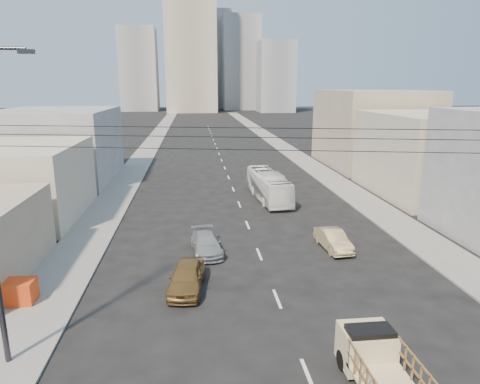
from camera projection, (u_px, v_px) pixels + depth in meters
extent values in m
cube|color=slate|center=(152.00, 143.00, 80.40)|extent=(3.50, 180.00, 0.12)
cube|color=slate|center=(275.00, 141.00, 82.89)|extent=(3.50, 180.00, 0.12)
cube|color=silver|center=(308.00, 375.00, 16.08)|extent=(0.15, 2.00, 0.01)
cube|color=silver|center=(277.00, 299.00, 21.87)|extent=(0.15, 2.00, 0.01)
cube|color=silver|center=(259.00, 254.00, 27.65)|extent=(0.15, 2.00, 0.01)
cube|color=silver|center=(248.00, 225.00, 33.44)|extent=(0.15, 2.00, 0.01)
cube|color=silver|center=(239.00, 204.00, 39.23)|extent=(0.15, 2.00, 0.01)
cube|color=silver|center=(233.00, 189.00, 45.01)|extent=(0.15, 2.00, 0.01)
cube|color=silver|center=(228.00, 177.00, 50.80)|extent=(0.15, 2.00, 0.01)
cube|color=silver|center=(225.00, 168.00, 56.58)|extent=(0.15, 2.00, 0.01)
cube|color=silver|center=(222.00, 160.00, 62.37)|extent=(0.15, 2.00, 0.01)
cube|color=silver|center=(219.00, 154.00, 68.16)|extent=(0.15, 2.00, 0.01)
cube|color=silver|center=(217.00, 149.00, 73.94)|extent=(0.15, 2.00, 0.01)
cube|color=silver|center=(215.00, 144.00, 79.73)|extent=(0.15, 2.00, 0.01)
cube|color=silver|center=(213.00, 140.00, 85.52)|extent=(0.15, 2.00, 0.01)
cube|color=silver|center=(212.00, 137.00, 91.30)|extent=(0.15, 2.00, 0.01)
cube|color=silver|center=(211.00, 133.00, 97.09)|extent=(0.15, 2.00, 0.01)
cube|color=silver|center=(210.00, 131.00, 102.87)|extent=(0.15, 2.00, 0.01)
cube|color=silver|center=(209.00, 128.00, 108.66)|extent=(0.15, 2.00, 0.01)
cube|color=silver|center=(208.00, 126.00, 114.45)|extent=(0.15, 2.00, 0.01)
cube|color=beige|center=(366.00, 347.00, 16.24)|extent=(1.90, 1.60, 1.50)
cube|color=black|center=(370.00, 337.00, 15.85)|extent=(1.70, 0.90, 0.70)
cylinder|color=black|center=(343.00, 360.00, 16.38)|extent=(0.25, 0.76, 0.76)
cylinder|color=black|center=(385.00, 357.00, 16.56)|extent=(0.25, 0.76, 0.76)
imported|color=white|center=(268.00, 186.00, 40.65)|extent=(3.02, 9.76, 2.68)
imported|color=brown|center=(187.00, 277.00, 22.69)|extent=(2.24, 4.45, 1.46)
imported|color=tan|center=(333.00, 240.00, 28.38)|extent=(1.68, 4.03, 1.30)
imported|color=gray|center=(206.00, 244.00, 27.76)|extent=(2.19, 4.47, 1.25)
cube|color=#2D2D33|center=(26.00, 52.00, 14.17)|extent=(0.50, 0.25, 0.15)
cylinder|color=black|center=(324.00, 129.00, 13.35)|extent=(23.01, 5.02, 0.02)
cylinder|color=black|center=(323.00, 138.00, 13.42)|extent=(23.01, 5.02, 0.02)
cylinder|color=black|center=(323.00, 151.00, 13.52)|extent=(23.01, 5.02, 0.02)
cube|color=red|center=(17.00, 299.00, 21.25)|extent=(1.80, 1.20, 0.38)
cube|color=red|center=(16.00, 292.00, 21.15)|extent=(1.80, 1.20, 0.38)
cube|color=red|center=(15.00, 285.00, 21.06)|extent=(1.80, 1.20, 0.38)
cube|color=beige|center=(433.00, 154.00, 42.26)|extent=(11.00, 14.00, 8.00)
cube|color=tan|center=(372.00, 128.00, 57.50)|extent=(12.00, 16.00, 10.00)
cube|color=beige|center=(9.00, 182.00, 34.55)|extent=(11.00, 12.00, 6.00)
cube|color=gray|center=(57.00, 145.00, 48.72)|extent=(12.00, 16.00, 8.00)
cube|color=tan|center=(190.00, 35.00, 170.40)|extent=(20.00, 20.00, 60.00)
cube|color=gray|center=(241.00, 64.00, 189.63)|extent=(16.00, 16.00, 40.00)
cube|color=gray|center=(139.00, 70.00, 180.86)|extent=(15.00, 15.00, 34.00)
cube|color=gray|center=(212.00, 61.00, 202.33)|extent=(18.00, 18.00, 44.00)
cube|color=gray|center=(276.00, 77.00, 173.07)|extent=(14.00, 14.00, 28.00)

